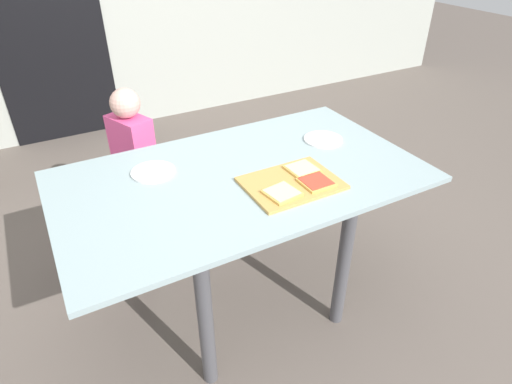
{
  "coord_description": "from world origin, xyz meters",
  "views": [
    {
      "loc": [
        -0.72,
        -1.45,
        1.73
      ],
      "look_at": [
        0.07,
        0.0,
        0.65
      ],
      "focal_mm": 30.32,
      "sensor_mm": 36.0,
      "label": 1
    }
  ],
  "objects_px": {
    "plate_white_left": "(153,172)",
    "pizza_slice_near_right": "(316,182)",
    "dining_table": "(242,195)",
    "pizza_slice_near_left": "(282,193)",
    "plate_white_right": "(323,139)",
    "cutting_board": "(291,183)",
    "pizza_slice_far_right": "(302,169)",
    "child_left": "(135,162)"
  },
  "relations": [
    {
      "from": "cutting_board",
      "to": "pizza_slice_near_right",
      "type": "distance_m",
      "value": 0.1
    },
    {
      "from": "cutting_board",
      "to": "plate_white_right",
      "type": "bearing_deg",
      "value": 36.91
    },
    {
      "from": "pizza_slice_near_right",
      "to": "pizza_slice_far_right",
      "type": "distance_m",
      "value": 0.12
    },
    {
      "from": "plate_white_right",
      "to": "child_left",
      "type": "height_order",
      "value": "child_left"
    },
    {
      "from": "cutting_board",
      "to": "child_left",
      "type": "bearing_deg",
      "value": 116.0
    },
    {
      "from": "dining_table",
      "to": "cutting_board",
      "type": "distance_m",
      "value": 0.26
    },
    {
      "from": "pizza_slice_near_right",
      "to": "cutting_board",
      "type": "bearing_deg",
      "value": 143.9
    },
    {
      "from": "child_left",
      "to": "cutting_board",
      "type": "bearing_deg",
      "value": -64.0
    },
    {
      "from": "cutting_board",
      "to": "child_left",
      "type": "relative_size",
      "value": 0.4
    },
    {
      "from": "pizza_slice_near_left",
      "to": "dining_table",
      "type": "bearing_deg",
      "value": 104.37
    },
    {
      "from": "pizza_slice_near_left",
      "to": "plate_white_left",
      "type": "distance_m",
      "value": 0.59
    },
    {
      "from": "cutting_board",
      "to": "plate_white_left",
      "type": "bearing_deg",
      "value": 142.11
    },
    {
      "from": "child_left",
      "to": "dining_table",
      "type": "bearing_deg",
      "value": -67.93
    },
    {
      "from": "pizza_slice_near_left",
      "to": "child_left",
      "type": "bearing_deg",
      "value": 110.26
    },
    {
      "from": "cutting_board",
      "to": "pizza_slice_far_right",
      "type": "bearing_deg",
      "value": 32.34
    },
    {
      "from": "plate_white_right",
      "to": "plate_white_left",
      "type": "xyz_separation_m",
      "value": [
        -0.85,
        0.1,
        0.0
      ]
    },
    {
      "from": "plate_white_right",
      "to": "child_left",
      "type": "xyz_separation_m",
      "value": [
        -0.81,
        0.63,
        -0.23
      ]
    },
    {
      "from": "dining_table",
      "to": "plate_white_left",
      "type": "distance_m",
      "value": 0.4
    },
    {
      "from": "pizza_slice_near_right",
      "to": "pizza_slice_far_right",
      "type": "xyz_separation_m",
      "value": [
        0.01,
        0.12,
        0.0
      ]
    },
    {
      "from": "dining_table",
      "to": "pizza_slice_near_left",
      "type": "distance_m",
      "value": 0.28
    },
    {
      "from": "plate_white_right",
      "to": "pizza_slice_near_right",
      "type": "bearing_deg",
      "value": -130.17
    },
    {
      "from": "cutting_board",
      "to": "pizza_slice_near_right",
      "type": "xyz_separation_m",
      "value": [
        0.08,
        -0.06,
        0.01
      ]
    },
    {
      "from": "plate_white_right",
      "to": "plate_white_left",
      "type": "relative_size",
      "value": 1.0
    },
    {
      "from": "cutting_board",
      "to": "plate_white_left",
      "type": "height_order",
      "value": "cutting_board"
    },
    {
      "from": "pizza_slice_near_right",
      "to": "plate_white_right",
      "type": "xyz_separation_m",
      "value": [
        0.28,
        0.34,
        -0.02
      ]
    },
    {
      "from": "pizza_slice_near_left",
      "to": "plate_white_right",
      "type": "bearing_deg",
      "value": 36.7
    },
    {
      "from": "pizza_slice_far_right",
      "to": "plate_white_left",
      "type": "distance_m",
      "value": 0.65
    },
    {
      "from": "pizza_slice_near_right",
      "to": "pizza_slice_far_right",
      "type": "bearing_deg",
      "value": 85.53
    },
    {
      "from": "pizza_slice_near_right",
      "to": "plate_white_left",
      "type": "bearing_deg",
      "value": 142.37
    },
    {
      "from": "pizza_slice_near_right",
      "to": "plate_white_right",
      "type": "distance_m",
      "value": 0.44
    },
    {
      "from": "pizza_slice_near_right",
      "to": "child_left",
      "type": "distance_m",
      "value": 1.13
    },
    {
      "from": "pizza_slice_far_right",
      "to": "dining_table",
      "type": "bearing_deg",
      "value": 153.82
    },
    {
      "from": "dining_table",
      "to": "cutting_board",
      "type": "relative_size",
      "value": 4.06
    },
    {
      "from": "cutting_board",
      "to": "dining_table",
      "type": "bearing_deg",
      "value": 129.73
    },
    {
      "from": "dining_table",
      "to": "plate_white_right",
      "type": "height_order",
      "value": "plate_white_right"
    },
    {
      "from": "pizza_slice_near_left",
      "to": "pizza_slice_near_right",
      "type": "bearing_deg",
      "value": 0.31
    },
    {
      "from": "plate_white_right",
      "to": "child_left",
      "type": "distance_m",
      "value": 1.05
    },
    {
      "from": "plate_white_left",
      "to": "child_left",
      "type": "distance_m",
      "value": 0.58
    },
    {
      "from": "plate_white_left",
      "to": "pizza_slice_near_right",
      "type": "bearing_deg",
      "value": -37.63
    },
    {
      "from": "cutting_board",
      "to": "plate_white_left",
      "type": "distance_m",
      "value": 0.61
    },
    {
      "from": "pizza_slice_near_left",
      "to": "pizza_slice_far_right",
      "type": "distance_m",
      "value": 0.21
    },
    {
      "from": "pizza_slice_far_right",
      "to": "plate_white_right",
      "type": "height_order",
      "value": "pizza_slice_far_right"
    }
  ]
}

